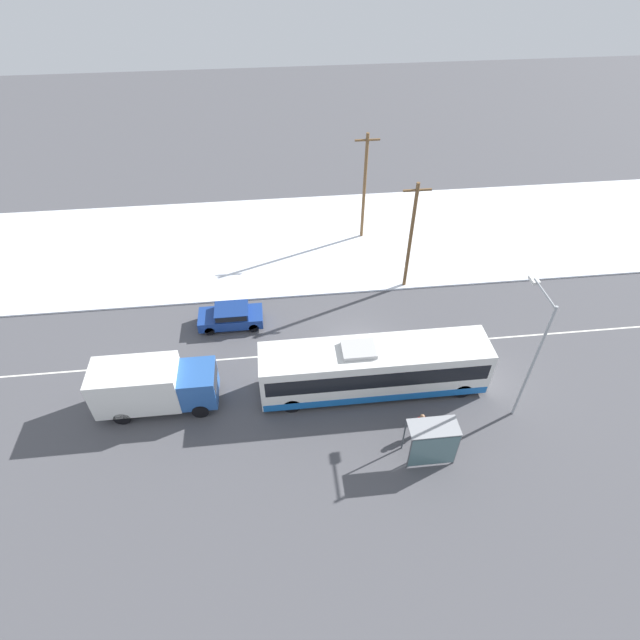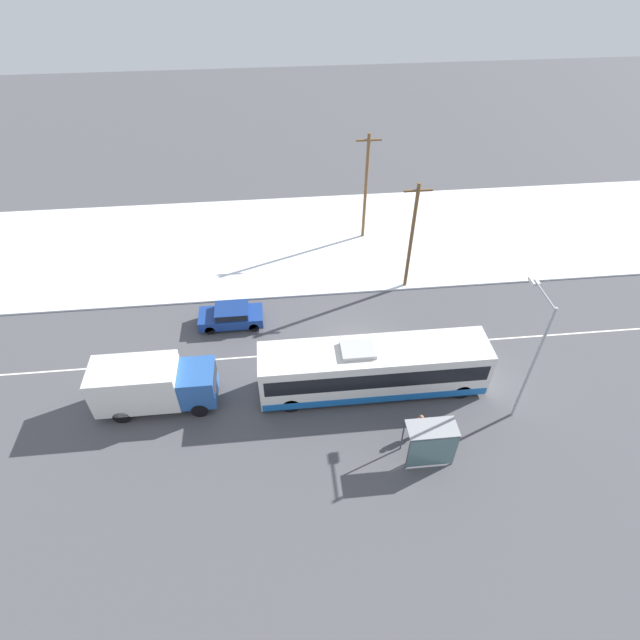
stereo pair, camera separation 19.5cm
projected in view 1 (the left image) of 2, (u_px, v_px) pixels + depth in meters
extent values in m
plane|color=#4C4C51|center=(358.00, 349.00, 30.77)|extent=(120.00, 120.00, 0.00)
cube|color=silver|center=(333.00, 239.00, 39.86)|extent=(80.00, 13.85, 0.12)
cube|color=silver|center=(358.00, 349.00, 30.77)|extent=(60.00, 0.12, 0.00)
cube|color=white|center=(374.00, 368.00, 27.35)|extent=(12.49, 2.55, 2.81)
cube|color=black|center=(375.00, 363.00, 27.12)|extent=(11.99, 2.57, 1.07)
cube|color=blue|center=(373.00, 381.00, 28.12)|extent=(12.37, 2.57, 0.51)
cube|color=#B2B2B2|center=(359.00, 349.00, 26.25)|extent=(1.80, 1.40, 0.24)
cylinder|color=black|center=(462.00, 390.00, 27.69)|extent=(1.00, 0.28, 1.00)
cylinder|color=black|center=(450.00, 360.00, 29.37)|extent=(1.00, 0.28, 1.00)
cylinder|color=black|center=(292.00, 405.00, 26.93)|extent=(1.00, 0.28, 1.00)
cylinder|color=black|center=(289.00, 374.00, 28.60)|extent=(1.00, 0.28, 1.00)
cube|color=silver|center=(137.00, 385.00, 26.33)|extent=(4.48, 2.30, 2.49)
cube|color=#2856A3|center=(199.00, 384.00, 26.77)|extent=(1.90, 2.18, 1.94)
cube|color=black|center=(215.00, 378.00, 26.58)|extent=(0.06, 1.95, 0.86)
cylinder|color=black|center=(201.00, 411.00, 26.70)|extent=(0.90, 0.26, 0.90)
cylinder|color=black|center=(203.00, 382.00, 28.20)|extent=(0.90, 0.26, 0.90)
cylinder|color=black|center=(122.00, 417.00, 26.37)|extent=(0.90, 0.26, 0.90)
cylinder|color=black|center=(129.00, 388.00, 27.87)|extent=(0.90, 0.26, 0.90)
cube|color=navy|center=(231.00, 318.00, 32.05)|extent=(4.07, 1.80, 0.68)
cube|color=navy|center=(231.00, 311.00, 31.68)|extent=(2.12, 1.66, 0.45)
cube|color=black|center=(231.00, 311.00, 31.67)|extent=(1.95, 1.69, 0.36)
cylinder|color=black|center=(210.00, 331.00, 31.53)|extent=(0.64, 0.22, 0.64)
cylinder|color=black|center=(211.00, 314.00, 32.69)|extent=(0.64, 0.22, 0.64)
cylinder|color=black|center=(254.00, 327.00, 31.75)|extent=(0.64, 0.22, 0.64)
cylinder|color=black|center=(254.00, 311.00, 32.92)|extent=(0.64, 0.22, 0.64)
cylinder|color=#23232D|center=(417.00, 430.00, 25.88)|extent=(0.11, 0.11, 0.74)
cylinder|color=#23232D|center=(422.00, 430.00, 25.90)|extent=(0.11, 0.11, 0.74)
cube|color=maroon|center=(421.00, 422.00, 25.44)|extent=(0.38, 0.21, 0.61)
sphere|color=#8E6647|center=(422.00, 417.00, 25.14)|extent=(0.26, 0.26, 0.26)
cylinder|color=maroon|center=(416.00, 423.00, 25.44)|extent=(0.10, 0.10, 0.58)
cylinder|color=maroon|center=(426.00, 422.00, 25.48)|extent=(0.10, 0.10, 0.58)
cube|color=gray|center=(434.00, 427.00, 23.59)|extent=(2.42, 1.20, 0.06)
cube|color=slate|center=(434.00, 452.00, 23.95)|extent=(2.33, 0.04, 2.16)
cylinder|color=#474C51|center=(404.00, 435.00, 24.71)|extent=(0.08, 0.08, 2.34)
cylinder|color=#474C51|center=(450.00, 430.00, 24.90)|extent=(0.08, 0.08, 2.34)
cylinder|color=#474C51|center=(410.00, 454.00, 23.89)|extent=(0.08, 0.08, 2.34)
cylinder|color=#474C51|center=(457.00, 449.00, 24.08)|extent=(0.08, 0.08, 2.34)
cylinder|color=#9EA3A8|center=(532.00, 365.00, 24.57)|extent=(0.14, 0.14, 7.64)
cylinder|color=#9EA3A8|center=(545.00, 293.00, 22.93)|extent=(0.10, 2.21, 0.10)
cube|color=silver|center=(534.00, 280.00, 23.79)|extent=(0.36, 0.60, 0.16)
cylinder|color=brown|center=(411.00, 238.00, 32.81)|extent=(0.24, 0.24, 7.91)
cube|color=brown|center=(417.00, 190.00, 30.50)|extent=(1.80, 0.12, 0.12)
cylinder|color=brown|center=(364.00, 189.00, 37.37)|extent=(0.24, 0.24, 8.43)
cube|color=brown|center=(368.00, 140.00, 34.88)|extent=(1.80, 0.12, 0.12)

